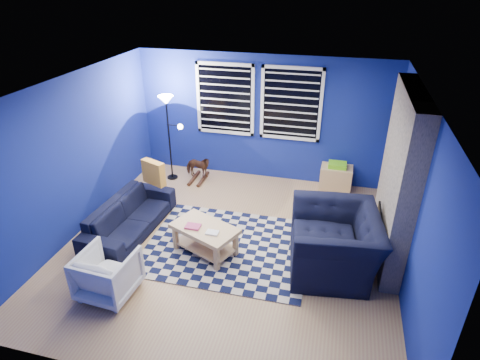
# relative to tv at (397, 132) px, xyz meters

# --- Properties ---
(floor) EXTENTS (5.00, 5.00, 0.00)m
(floor) POSITION_rel_tv_xyz_m (-2.45, -2.00, -1.40)
(floor) COLOR tan
(floor) RESTS_ON ground
(ceiling) EXTENTS (5.00, 5.00, 0.00)m
(ceiling) POSITION_rel_tv_xyz_m (-2.45, -2.00, 1.10)
(ceiling) COLOR white
(ceiling) RESTS_ON wall_back
(wall_back) EXTENTS (5.00, 0.00, 5.00)m
(wall_back) POSITION_rel_tv_xyz_m (-2.45, 0.50, -0.15)
(wall_back) COLOR navy
(wall_back) RESTS_ON floor
(wall_left) EXTENTS (0.00, 5.00, 5.00)m
(wall_left) POSITION_rel_tv_xyz_m (-4.95, -2.00, -0.15)
(wall_left) COLOR navy
(wall_left) RESTS_ON floor
(wall_right) EXTENTS (0.00, 5.00, 5.00)m
(wall_right) POSITION_rel_tv_xyz_m (0.05, -2.00, -0.15)
(wall_right) COLOR navy
(wall_right) RESTS_ON floor
(fireplace) EXTENTS (0.65, 2.00, 2.50)m
(fireplace) POSITION_rel_tv_xyz_m (-0.09, -1.50, -0.20)
(fireplace) COLOR gray
(fireplace) RESTS_ON floor
(window_left) EXTENTS (1.17, 0.06, 1.42)m
(window_left) POSITION_rel_tv_xyz_m (-3.20, 0.46, 0.20)
(window_left) COLOR black
(window_left) RESTS_ON wall_back
(window_right) EXTENTS (1.17, 0.06, 1.42)m
(window_right) POSITION_rel_tv_xyz_m (-1.90, 0.46, 0.20)
(window_right) COLOR black
(window_right) RESTS_ON wall_back
(tv) EXTENTS (0.07, 1.00, 0.58)m
(tv) POSITION_rel_tv_xyz_m (0.00, 0.00, 0.00)
(tv) COLOR black
(tv) RESTS_ON wall_right
(rug) EXTENTS (2.52, 2.02, 0.02)m
(rug) POSITION_rel_tv_xyz_m (-2.45, -2.05, -1.39)
(rug) COLOR black
(rug) RESTS_ON floor
(sofa) EXTENTS (1.93, 0.85, 0.55)m
(sofa) POSITION_rel_tv_xyz_m (-4.12, -2.03, -1.12)
(sofa) COLOR black
(sofa) RESTS_ON floor
(armchair_big) EXTENTS (1.51, 1.36, 0.89)m
(armchair_big) POSITION_rel_tv_xyz_m (-0.85, -2.13, -0.96)
(armchair_big) COLOR black
(armchair_big) RESTS_ON floor
(armchair_bent) EXTENTS (0.74, 0.75, 0.65)m
(armchair_bent) POSITION_rel_tv_xyz_m (-3.69, -3.40, -1.08)
(armchair_bent) COLOR gray
(armchair_bent) RESTS_ON floor
(rocking_horse) EXTENTS (0.27, 0.56, 0.46)m
(rocking_horse) POSITION_rel_tv_xyz_m (-3.66, -0.03, -1.10)
(rocking_horse) COLOR #472D16
(rocking_horse) RESTS_ON floor
(coffee_table) EXTENTS (1.12, 0.90, 0.49)m
(coffee_table) POSITION_rel_tv_xyz_m (-2.74, -2.26, -1.06)
(coffee_table) COLOR tan
(coffee_table) RESTS_ON rug
(cabinet) EXTENTS (0.60, 0.41, 0.59)m
(cabinet) POSITION_rel_tv_xyz_m (-0.91, 0.25, -1.14)
(cabinet) COLOR tan
(cabinet) RESTS_ON floor
(floor_lamp) EXTENTS (0.47, 0.29, 1.74)m
(floor_lamp) POSITION_rel_tv_xyz_m (-4.19, -0.07, 0.03)
(floor_lamp) COLOR black
(floor_lamp) RESTS_ON floor
(throw_pillow) EXTENTS (0.46, 0.29, 0.42)m
(throw_pillow) POSITION_rel_tv_xyz_m (-3.97, -1.33, -0.63)
(throw_pillow) COLOR gold
(throw_pillow) RESTS_ON sofa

